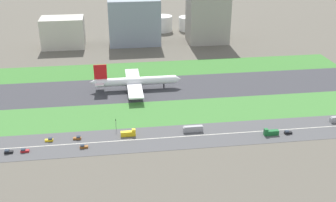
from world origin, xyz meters
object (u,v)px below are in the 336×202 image
(car_5, at_px, (24,151))
(airliner, at_px, (134,81))
(car_2, at_px, (78,138))
(terminal_building, at_px, (63,32))
(car_0, at_px, (49,140))
(fuel_tank_centre, at_px, (189,24))
(truck_0, at_px, (129,133))
(truck_1, at_px, (271,132))
(traffic_light, at_px, (116,124))
(car_4, at_px, (8,152))
(hangar_building, at_px, (134,22))
(fuel_tank_west, at_px, (162,24))
(bus_1, at_px, (193,129))
(office_tower, at_px, (208,14))
(car_1, at_px, (288,132))
(car_3, at_px, (84,146))

(car_5, bearing_deg, airliner, -128.94)
(car_2, xyz_separation_m, terminal_building, (-22.96, 182.00, 13.01))
(car_2, bearing_deg, car_0, 180.00)
(airliner, height_order, fuel_tank_centre, airliner)
(airliner, xyz_separation_m, car_5, (-63.02, -78.00, -5.31))
(airliner, bearing_deg, car_5, -128.94)
(car_5, relative_size, terminal_building, 0.11)
(truck_0, height_order, truck_1, same)
(truck_0, bearing_deg, traffic_light, 130.50)
(truck_0, relative_size, terminal_building, 0.21)
(car_4, bearing_deg, car_5, -180.00)
(airliner, bearing_deg, terminal_building, 117.39)
(traffic_light, height_order, fuel_tank_centre, fuel_tank_centre)
(hangar_building, distance_m, fuel_tank_west, 57.10)
(bus_1, relative_size, terminal_building, 0.30)
(car_2, bearing_deg, bus_1, -0.00)
(car_4, bearing_deg, traffic_light, -162.42)
(terminal_building, height_order, fuel_tank_west, terminal_building)
(car_5, height_order, office_tower, office_tower)
(bus_1, distance_m, truck_1, 44.12)
(terminal_building, bearing_deg, office_tower, 0.00)
(car_4, relative_size, truck_0, 0.52)
(car_1, bearing_deg, fuel_tank_west, -79.87)
(car_0, relative_size, office_tower, 0.08)
(car_0, distance_m, office_tower, 225.19)
(truck_1, bearing_deg, bus_1, -13.10)
(car_4, xyz_separation_m, traffic_light, (56.79, 17.99, 3.37))
(car_2, height_order, truck_0, truck_0)
(car_3, relative_size, truck_0, 0.52)
(bus_1, bearing_deg, office_tower, 74.86)
(car_0, height_order, fuel_tank_west, fuel_tank_west)
(traffic_light, distance_m, fuel_tank_west, 225.78)
(car_4, bearing_deg, office_tower, -127.99)
(truck_0, bearing_deg, truck_1, -7.12)
(car_4, bearing_deg, car_3, -180.00)
(car_4, height_order, office_tower, office_tower)
(car_5, xyz_separation_m, traffic_light, (48.56, 17.99, 3.37))
(car_2, distance_m, traffic_light, 23.31)
(truck_0, height_order, terminal_building, terminal_building)
(car_5, bearing_deg, hangar_building, -110.25)
(car_3, bearing_deg, airliner, -112.52)
(car_2, distance_m, car_3, 10.69)
(truck_0, height_order, traffic_light, traffic_light)
(car_1, xyz_separation_m, fuel_tank_centre, (-13.99, 237.00, 6.28))
(terminal_building, bearing_deg, hangar_building, 0.00)
(airliner, distance_m, car_4, 105.78)
(car_0, relative_size, car_3, 1.00)
(car_2, distance_m, car_1, 119.19)
(car_0, height_order, truck_1, truck_1)
(fuel_tank_west, bearing_deg, car_0, -112.00)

